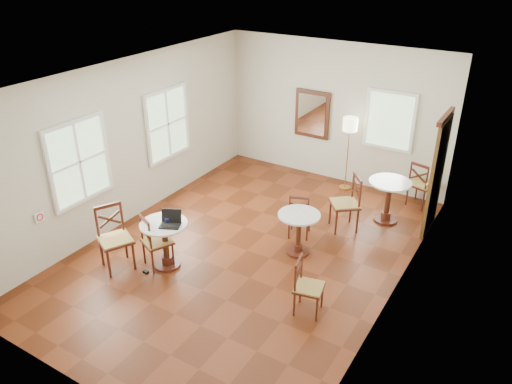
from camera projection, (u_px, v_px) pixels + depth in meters
ground at (247, 250)px, 8.61m from camera, size 7.00×7.00×0.00m
room_shell at (252, 142)px, 7.99m from camera, size 5.02×7.02×3.01m
cafe_table_near at (165, 240)px, 7.99m from camera, size 0.76×0.76×0.80m
cafe_table_mid at (299, 229)px, 8.35m from camera, size 0.71×0.71×0.75m
cafe_table_back at (388, 197)px, 9.30m from camera, size 0.78×0.78×0.82m
chair_near_a at (156, 241)px, 8.00m from camera, size 0.57×0.57×0.94m
chair_near_b at (115, 238)px, 7.96m from camera, size 0.66×0.66×1.07m
chair_mid_a at (300, 215)px, 8.85m from camera, size 0.50×0.50×0.86m
chair_mid_b at (307, 287)px, 7.02m from camera, size 0.47×0.47×0.86m
chair_back_a at (421, 184)px, 9.85m from camera, size 0.54×0.54×0.95m
chair_back_b at (346, 203)px, 9.04m from camera, size 0.68×0.68×1.05m
floor_lamp at (350, 129)px, 10.17m from camera, size 0.31×0.31×1.58m
laptop at (171, 221)px, 7.79m from camera, size 0.40×0.37×0.23m
mouse at (164, 223)px, 7.83m from camera, size 0.08×0.05×0.03m
navy_mug at (167, 221)px, 7.84m from camera, size 0.10×0.07×0.08m
water_glass at (163, 219)px, 7.87m from camera, size 0.06×0.06×0.10m
power_adapter at (146, 272)px, 8.02m from camera, size 0.09×0.05×0.04m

